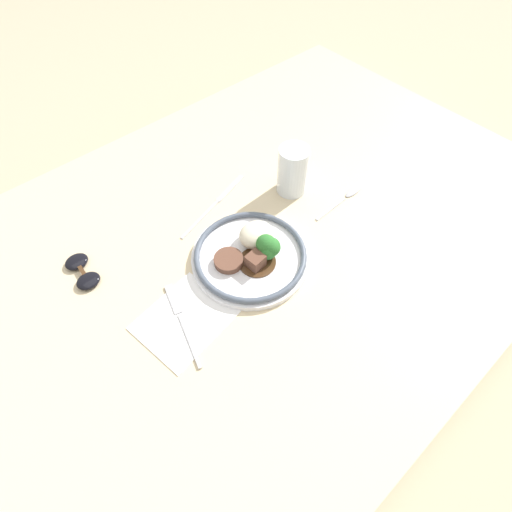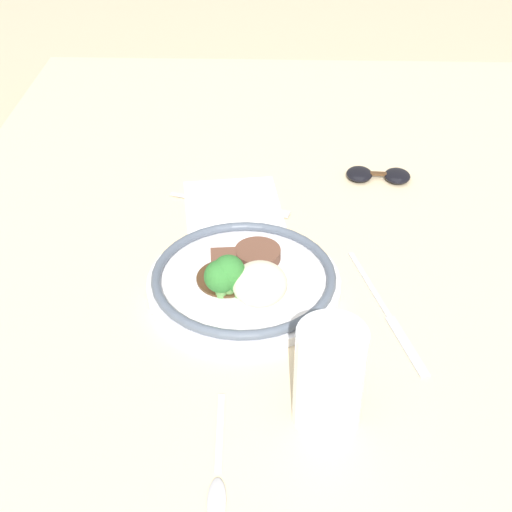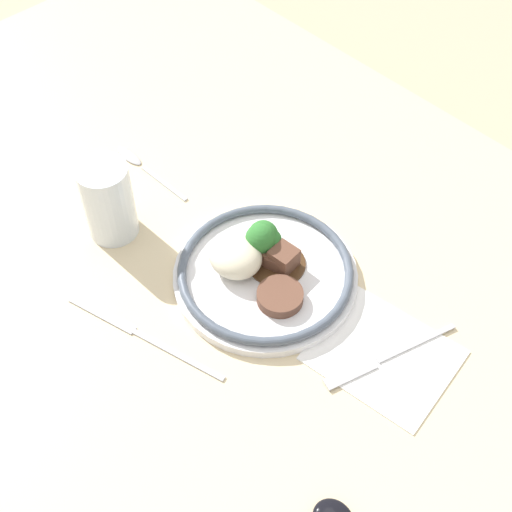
% 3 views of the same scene
% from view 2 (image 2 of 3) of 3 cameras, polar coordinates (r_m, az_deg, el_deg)
% --- Properties ---
extents(ground_plane, '(8.00, 8.00, 0.00)m').
position_cam_2_polar(ground_plane, '(0.93, 1.65, -4.79)').
color(ground_plane, tan).
extents(dining_table, '(1.55, 0.99, 0.05)m').
position_cam_2_polar(dining_table, '(0.92, 1.67, -3.69)').
color(dining_table, beige).
rests_on(dining_table, ground).
extents(napkin, '(0.18, 0.16, 0.00)m').
position_cam_2_polar(napkin, '(1.05, -1.84, 3.88)').
color(napkin, white).
rests_on(napkin, dining_table).
extents(plate, '(0.24, 0.24, 0.07)m').
position_cam_2_polar(plate, '(0.89, -1.01, -1.69)').
color(plate, white).
rests_on(plate, dining_table).
extents(juice_glass, '(0.07, 0.07, 0.12)m').
position_cam_2_polar(juice_glass, '(0.71, 5.84, -9.84)').
color(juice_glass, orange).
rests_on(juice_glass, dining_table).
extents(fork, '(0.06, 0.18, 0.00)m').
position_cam_2_polar(fork, '(1.05, -1.22, 4.02)').
color(fork, '#ADADB2').
rests_on(fork, napkin).
extents(knife, '(0.23, 0.07, 0.00)m').
position_cam_2_polar(knife, '(0.87, 10.46, -4.54)').
color(knife, '#ADADB2').
rests_on(knife, dining_table).
extents(spoon, '(0.16, 0.02, 0.01)m').
position_cam_2_polar(spoon, '(0.70, -3.10, -17.67)').
color(spoon, '#ADADB2').
rests_on(spoon, dining_table).
extents(sunglasses, '(0.05, 0.10, 0.01)m').
position_cam_2_polar(sunglasses, '(1.14, 9.76, 6.42)').
color(sunglasses, black).
rests_on(sunglasses, dining_table).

